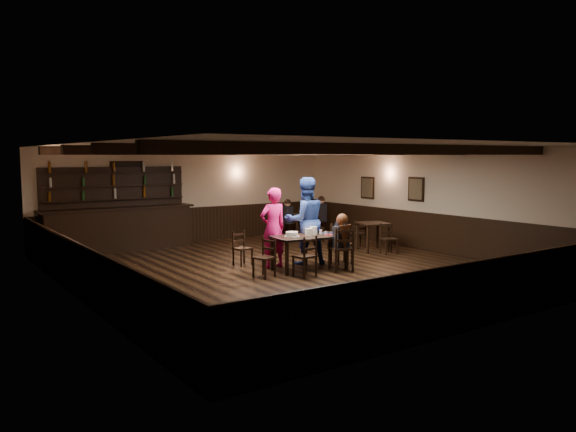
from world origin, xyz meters
TOP-DOWN VIEW (x-y plane):
  - ground at (0.00, 0.00)m, footprint 10.00×10.00m
  - room_shell at (0.01, 0.04)m, footprint 9.02×10.02m
  - dining_table at (0.37, -0.20)m, footprint 1.70×0.99m
  - chair_near_left at (-0.14, -0.80)m, footprint 0.45×0.43m
  - chair_near_right at (0.82, -0.78)m, footprint 0.57×0.55m
  - chair_end_left at (-0.80, -0.28)m, footprint 0.46×0.47m
  - chair_end_right at (1.33, -0.04)m, footprint 0.49×0.51m
  - chair_far_pushed at (-0.60, 1.12)m, footprint 0.41×0.39m
  - woman_pink at (-0.15, 0.47)m, footprint 0.65×0.43m
  - man_blue at (0.67, 0.37)m, footprint 1.15×1.00m
  - seated_person at (0.85, -0.72)m, footprint 0.33×0.50m
  - cake at (-0.02, -0.08)m, footprint 0.33×0.33m
  - plate_stack_a at (0.35, -0.20)m, footprint 0.17×0.17m
  - plate_stack_b at (0.52, -0.14)m, footprint 0.16×0.16m
  - tea_light at (0.43, -0.08)m, footprint 0.05×0.05m
  - salt_shaker at (0.73, -0.31)m, footprint 0.03×0.03m
  - pepper_shaker at (0.76, -0.37)m, footprint 0.03×0.03m
  - drink_glass at (0.74, -0.12)m, footprint 0.06×0.06m
  - menu_red at (0.90, -0.32)m, footprint 0.39×0.32m
  - menu_blue at (0.90, -0.13)m, footprint 0.37×0.35m
  - bar_counter at (-2.26, 4.72)m, footprint 3.99×0.70m
  - back_table_a at (3.20, 0.81)m, footprint 0.89×0.89m
  - back_table_b at (3.02, 3.61)m, footprint 0.96×0.96m
  - bg_patron_left at (2.58, 3.84)m, footprint 0.27×0.38m
  - bg_patron_right at (3.76, 3.71)m, footprint 0.33×0.43m

SIDE VIEW (x-z plane):
  - ground at x=0.00m, z-range 0.00..0.00m
  - chair_far_pushed at x=-0.60m, z-range 0.07..0.84m
  - chair_end_left at x=-0.80m, z-range 0.07..0.88m
  - chair_near_left at x=-0.14m, z-range 0.07..0.93m
  - chair_end_right at x=1.33m, z-range 0.08..1.00m
  - chair_near_right at x=0.82m, z-range 0.08..1.07m
  - back_table_a at x=3.20m, z-range 0.27..1.02m
  - back_table_b at x=3.02m, z-range 0.27..1.02m
  - dining_table at x=0.37m, z-range 0.30..1.05m
  - bar_counter at x=-2.26m, z-range -0.37..1.83m
  - menu_red at x=0.90m, z-range 0.75..0.76m
  - menu_blue at x=0.90m, z-range 0.75..0.76m
  - tea_light at x=0.43m, z-range 0.74..0.81m
  - salt_shaker at x=0.73m, z-range 0.75..0.84m
  - pepper_shaker at x=0.76m, z-range 0.75..0.84m
  - cake at x=-0.02m, z-range 0.75..0.85m
  - drink_glass at x=0.74m, z-range 0.75..0.85m
  - seated_person at x=0.85m, z-range 0.42..1.24m
  - bg_patron_left at x=2.58m, z-range 0.47..1.20m
  - plate_stack_a at x=0.35m, z-range 0.75..0.91m
  - plate_stack_b at x=0.52m, z-range 0.75..0.94m
  - bg_patron_right at x=3.76m, z-range 0.47..1.25m
  - woman_pink at x=-0.15m, z-range 0.00..1.79m
  - man_blue at x=0.67m, z-range 0.00..2.01m
  - room_shell at x=0.01m, z-range 0.39..3.10m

